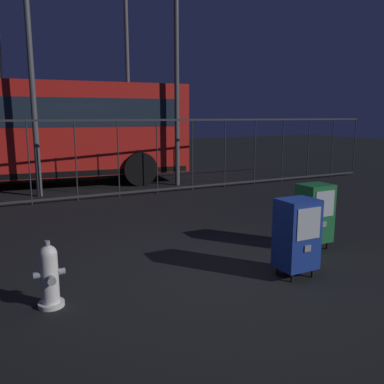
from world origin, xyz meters
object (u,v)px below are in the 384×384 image
object	(u,v)px
street_light_near_right	(0,63)
street_light_far_right	(126,37)
newspaper_box_primary	(314,213)
street_light_near_left	(28,33)
newspaper_box_secondary	(297,234)
street_light_far_left	(176,49)
fire_hydrant	(49,276)
bus_near	(4,128)

from	to	relation	value
street_light_near_right	street_light_far_right	bearing A→B (deg)	-51.83
newspaper_box_primary	street_light_near_left	distance (m)	8.00
newspaper_box_secondary	street_light_far_left	world-z (taller)	street_light_far_left
fire_hydrant	street_light_far_left	size ratio (longest dim) A/B	0.11
fire_hydrant	street_light_far_right	bearing A→B (deg)	66.48
newspaper_box_secondary	bus_near	bearing A→B (deg)	107.56
street_light_near_right	street_light_near_left	bearing A→B (deg)	-87.70
newspaper_box_primary	street_light_far_left	xyz separation A→B (m)	(0.64, 6.36, 3.35)
street_light_near_left	street_light_far_left	xyz separation A→B (m)	(3.92, -0.07, -0.10)
newspaper_box_secondary	street_light_far_right	size ratio (longest dim) A/B	0.12
fire_hydrant	bus_near	bearing A→B (deg)	89.63
street_light_near_right	newspaper_box_secondary	bearing A→B (deg)	-80.16
fire_hydrant	street_light_near_left	world-z (taller)	street_light_near_left
newspaper_box_secondary	street_light_far_right	world-z (taller)	street_light_far_right
street_light_near_right	street_light_far_right	distance (m)	6.06
bus_near	newspaper_box_primary	bearing A→B (deg)	-59.44
street_light_far_left	street_light_far_right	size ratio (longest dim) A/B	0.82
bus_near	street_light_far_right	world-z (taller)	street_light_far_right
bus_near	street_light_far_left	size ratio (longest dim) A/B	1.59
newspaper_box_secondary	fire_hydrant	bearing A→B (deg)	169.26
bus_near	street_light_far_left	xyz separation A→B (m)	(4.56, -2.04, 2.22)
fire_hydrant	street_light_far_right	xyz separation A→B (m)	(4.12, 9.47, 4.33)
street_light_near_right	newspaper_box_primary	bearing A→B (deg)	-75.66
street_light_near_right	street_light_far_left	distance (m)	8.75
street_light_near_right	fire_hydrant	bearing A→B (deg)	-91.57
fire_hydrant	street_light_near_left	bearing A→B (deg)	84.01
street_light_near_left	newspaper_box_primary	bearing A→B (deg)	-62.96
street_light_near_right	street_light_far_left	world-z (taller)	street_light_near_right
street_light_near_right	bus_near	bearing A→B (deg)	-93.39
newspaper_box_primary	fire_hydrant	bearing A→B (deg)	-177.24
street_light_far_left	newspaper_box_primary	bearing A→B (deg)	-95.76
street_light_near_left	street_light_far_left	world-z (taller)	street_light_near_left
bus_near	street_light_near_right	xyz separation A→B (m)	(0.33, 5.63, 2.46)
newspaper_box_secondary	street_light_far_left	bearing A→B (deg)	76.82
street_light_near_left	fire_hydrant	bearing A→B (deg)	-95.99
street_light_far_left	street_light_near_left	bearing A→B (deg)	179.05
newspaper_box_primary	bus_near	bearing A→B (deg)	115.01
street_light_near_left	street_light_near_right	size ratio (longest dim) A/B	0.96
street_light_far_left	bus_near	bearing A→B (deg)	155.94
newspaper_box_secondary	street_light_far_right	xyz separation A→B (m)	(1.17, 10.03, 4.12)
fire_hydrant	newspaper_box_secondary	world-z (taller)	newspaper_box_secondary
street_light_far_left	newspaper_box_secondary	bearing A→B (deg)	-103.18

